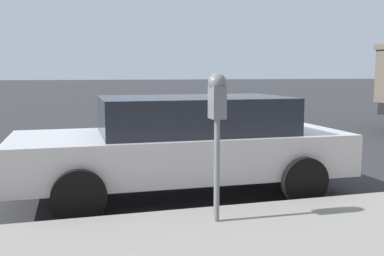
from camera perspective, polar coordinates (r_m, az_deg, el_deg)
ground_plane at (r=7.55m, az=-0.14°, el=-6.24°), size 220.00×220.00×0.00m
parking_meter at (r=4.63m, az=3.21°, el=2.42°), size 0.21×0.19×1.56m
car_white at (r=6.35m, az=-0.88°, el=-1.91°), size 2.03×4.65×1.40m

